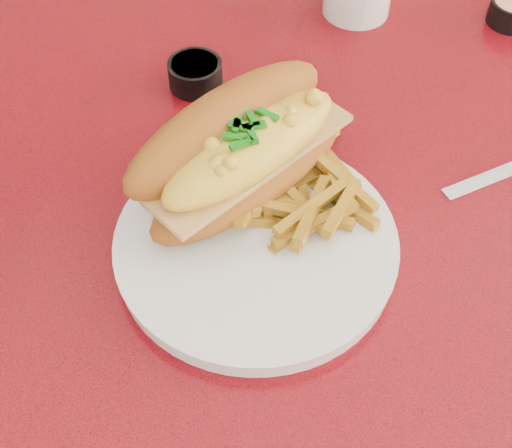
{
  "coord_description": "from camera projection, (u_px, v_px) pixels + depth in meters",
  "views": [
    {
      "loc": [
        -0.14,
        -0.5,
        1.28
      ],
      "look_at": [
        -0.11,
        -0.12,
        0.81
      ],
      "focal_mm": 50.0,
      "sensor_mm": 36.0,
      "label": 1
    }
  ],
  "objects": [
    {
      "name": "ground",
      "position": [
        311.0,
        446.0,
        1.31
      ],
      "size": [
        8.0,
        8.0,
        0.0
      ],
      "primitive_type": "plane",
      "color": "silver",
      "rests_on": "ground"
    },
    {
      "name": "diner_table",
      "position": [
        342.0,
        246.0,
        0.84
      ],
      "size": [
        1.23,
        0.83,
        0.77
      ],
      "color": "red",
      "rests_on": "ground"
    },
    {
      "name": "booth_bench_far",
      "position": [
        273.0,
        46.0,
        1.6
      ],
      "size": [
        1.2,
        0.51,
        0.9
      ],
      "color": "#A10A0C",
      "rests_on": "ground"
    },
    {
      "name": "dinner_plate",
      "position": [
        256.0,
        245.0,
        0.63
      ],
      "size": [
        0.28,
        0.28,
        0.02
      ],
      "rotation": [
        0.0,
        0.0,
        -0.13
      ],
      "color": "silver",
      "rests_on": "diner_table"
    },
    {
      "name": "mac_hoagie",
      "position": [
        242.0,
        149.0,
        0.63
      ],
      "size": [
        0.24,
        0.23,
        0.1
      ],
      "rotation": [
        0.0,
        0.0,
        0.68
      ],
      "color": "#9A5418",
      "rests_on": "dinner_plate"
    },
    {
      "name": "fries_pile",
      "position": [
        292.0,
        183.0,
        0.64
      ],
      "size": [
        0.14,
        0.13,
        0.04
      ],
      "primitive_type": null,
      "rotation": [
        0.0,
        0.0,
        -0.12
      ],
      "color": "#BF8B20",
      "rests_on": "dinner_plate"
    },
    {
      "name": "fork",
      "position": [
        262.0,
        174.0,
        0.67
      ],
      "size": [
        0.04,
        0.16,
        0.0
      ],
      "rotation": [
        0.0,
        0.0,
        1.72
      ],
      "color": "silver",
      "rests_on": "dinner_plate"
    },
    {
      "name": "sauce_cup_left",
      "position": [
        195.0,
        73.0,
        0.76
      ],
      "size": [
        0.06,
        0.06,
        0.03
      ],
      "rotation": [
        0.0,
        0.0,
        -0.03
      ],
      "color": "black",
      "rests_on": "diner_table"
    }
  ]
}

